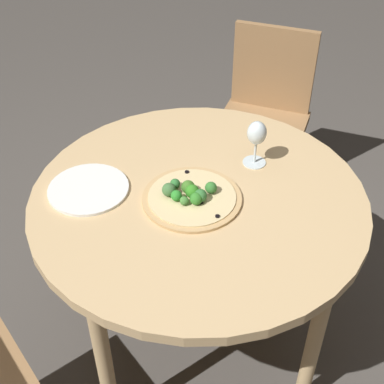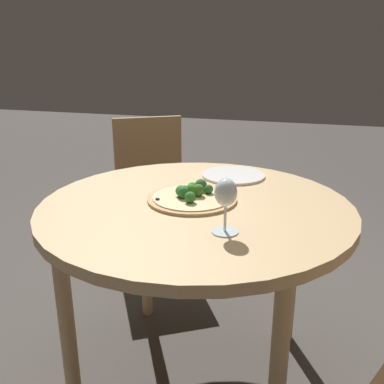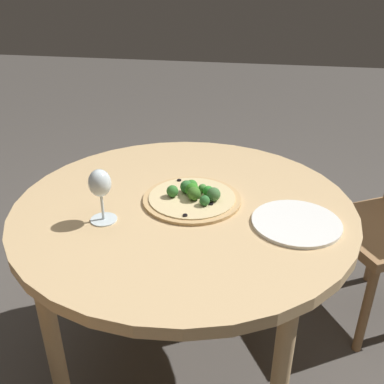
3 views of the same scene
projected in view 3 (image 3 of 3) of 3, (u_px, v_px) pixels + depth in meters
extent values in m
plane|color=#4C4742|center=(185.00, 363.00, 1.67)|extent=(12.00, 12.00, 0.00)
cylinder|color=tan|center=(184.00, 208.00, 1.34)|extent=(1.06, 1.06, 0.04)
cylinder|color=tan|center=(279.00, 252.00, 1.74)|extent=(0.05, 0.05, 0.68)
cylinder|color=tan|center=(125.00, 236.00, 1.85)|extent=(0.05, 0.05, 0.68)
cylinder|color=tan|center=(56.00, 355.00, 1.28)|extent=(0.05, 0.05, 0.68)
cube|color=#997047|center=(382.00, 230.00, 1.72)|extent=(0.55, 0.55, 0.04)
cylinder|color=#997047|center=(314.00, 260.00, 1.92)|extent=(0.04, 0.04, 0.41)
cylinder|color=#997047|center=(366.00, 310.00, 1.64)|extent=(0.04, 0.04, 0.41)
cylinder|color=#997047|center=(375.00, 245.00, 2.02)|extent=(0.04, 0.04, 0.41)
cylinder|color=tan|center=(192.00, 199.00, 1.35)|extent=(0.31, 0.31, 0.01)
cylinder|color=beige|center=(192.00, 197.00, 1.34)|extent=(0.27, 0.27, 0.00)
sphere|color=#437E35|center=(203.00, 188.00, 1.36)|extent=(0.03, 0.03, 0.03)
sphere|color=#337D29|center=(192.00, 186.00, 1.37)|extent=(0.04, 0.04, 0.04)
sphere|color=#3F6D39|center=(214.00, 194.00, 1.31)|extent=(0.04, 0.04, 0.04)
sphere|color=#337034|center=(185.00, 187.00, 1.36)|extent=(0.04, 0.04, 0.04)
sphere|color=#34742E|center=(172.00, 191.00, 1.33)|extent=(0.04, 0.04, 0.04)
sphere|color=#3D7126|center=(194.00, 194.00, 1.31)|extent=(0.04, 0.04, 0.04)
sphere|color=#2F6E31|center=(205.00, 201.00, 1.29)|extent=(0.03, 0.03, 0.03)
sphere|color=#2B862B|center=(208.00, 191.00, 1.34)|extent=(0.03, 0.03, 0.03)
sphere|color=#338121|center=(192.00, 190.00, 1.33)|extent=(0.04, 0.04, 0.04)
cylinder|color=black|center=(187.00, 190.00, 1.37)|extent=(0.01, 0.01, 0.00)
cylinder|color=black|center=(211.00, 204.00, 1.30)|extent=(0.01, 0.01, 0.00)
cylinder|color=black|center=(191.00, 192.00, 1.37)|extent=(0.01, 0.01, 0.00)
cylinder|color=black|center=(179.00, 180.00, 1.44)|extent=(0.01, 0.01, 0.00)
cylinder|color=black|center=(185.00, 215.00, 1.24)|extent=(0.01, 0.01, 0.00)
cylinder|color=silver|center=(104.00, 219.00, 1.24)|extent=(0.08, 0.08, 0.00)
cylinder|color=silver|center=(103.00, 207.00, 1.22)|extent=(0.01, 0.01, 0.08)
ellipsoid|color=silver|center=(100.00, 183.00, 1.19)|extent=(0.06, 0.06, 0.08)
cylinder|color=white|center=(296.00, 223.00, 1.22)|extent=(0.26, 0.26, 0.01)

